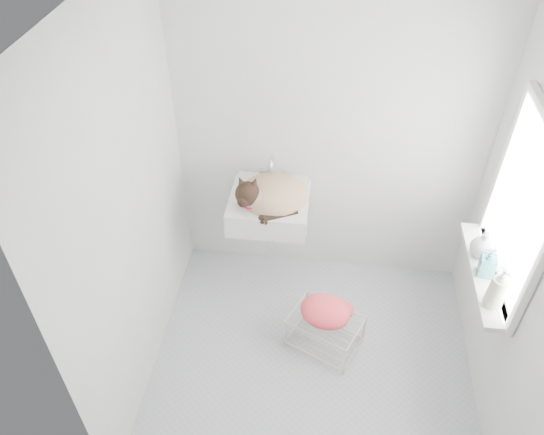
# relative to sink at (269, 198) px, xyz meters

# --- Properties ---
(floor) EXTENTS (2.20, 2.00, 0.02)m
(floor) POSITION_rel_sink_xyz_m (0.39, -0.74, -0.85)
(floor) COLOR #AFB8BF
(floor) RESTS_ON ground
(ceiling) EXTENTS (2.20, 2.00, 0.02)m
(ceiling) POSITION_rel_sink_xyz_m (0.39, -0.74, 1.65)
(ceiling) COLOR white
(ceiling) RESTS_ON back_wall
(back_wall) EXTENTS (2.20, 0.02, 2.50)m
(back_wall) POSITION_rel_sink_xyz_m (0.39, 0.26, 0.40)
(back_wall) COLOR white
(back_wall) RESTS_ON ground
(right_wall) EXTENTS (0.02, 2.00, 2.50)m
(right_wall) POSITION_rel_sink_xyz_m (1.49, -0.74, 0.40)
(right_wall) COLOR white
(right_wall) RESTS_ON ground
(left_wall) EXTENTS (0.02, 2.00, 2.50)m
(left_wall) POSITION_rel_sink_xyz_m (-0.71, -0.74, 0.40)
(left_wall) COLOR white
(left_wall) RESTS_ON ground
(window_glass) EXTENTS (0.01, 0.80, 1.00)m
(window_glass) POSITION_rel_sink_xyz_m (1.48, -0.54, 0.50)
(window_glass) COLOR white
(window_glass) RESTS_ON right_wall
(window_frame) EXTENTS (0.04, 0.90, 1.10)m
(window_frame) POSITION_rel_sink_xyz_m (1.46, -0.54, 0.50)
(window_frame) COLOR white
(window_frame) RESTS_ON right_wall
(windowsill) EXTENTS (0.16, 0.88, 0.04)m
(windowsill) POSITION_rel_sink_xyz_m (1.40, -0.54, -0.02)
(windowsill) COLOR white
(windowsill) RESTS_ON right_wall
(sink) EXTENTS (0.57, 0.50, 0.23)m
(sink) POSITION_rel_sink_xyz_m (0.00, 0.00, 0.00)
(sink) COLOR white
(sink) RESTS_ON back_wall
(faucet) EXTENTS (0.21, 0.15, 0.21)m
(faucet) POSITION_rel_sink_xyz_m (0.00, 0.18, 0.14)
(faucet) COLOR silver
(faucet) RESTS_ON sink
(cat) EXTENTS (0.55, 0.49, 0.32)m
(cat) POSITION_rel_sink_xyz_m (0.01, -0.02, 0.04)
(cat) COLOR tan
(cat) RESTS_ON sink
(wire_rack) EXTENTS (0.56, 0.49, 0.28)m
(wire_rack) POSITION_rel_sink_xyz_m (0.47, -0.58, -0.70)
(wire_rack) COLOR silver
(wire_rack) RESTS_ON floor
(towel) EXTENTS (0.41, 0.34, 0.15)m
(towel) POSITION_rel_sink_xyz_m (0.46, -0.57, -0.54)
(towel) COLOR orange
(towel) RESTS_ON wire_rack
(bottle_a) EXTENTS (0.12, 0.12, 0.25)m
(bottle_a) POSITION_rel_sink_xyz_m (1.39, -0.81, 0.00)
(bottle_a) COLOR #F0F2CD
(bottle_a) RESTS_ON windowsill
(bottle_b) EXTENTS (0.11, 0.11, 0.20)m
(bottle_b) POSITION_rel_sink_xyz_m (1.39, -0.57, 0.00)
(bottle_b) COLOR teal
(bottle_b) RESTS_ON windowsill
(bottle_c) EXTENTS (0.20, 0.20, 0.19)m
(bottle_c) POSITION_rel_sink_xyz_m (1.39, -0.40, 0.00)
(bottle_c) COLOR silver
(bottle_c) RESTS_ON windowsill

